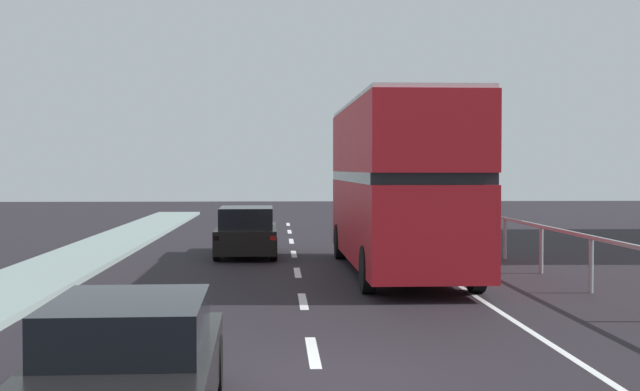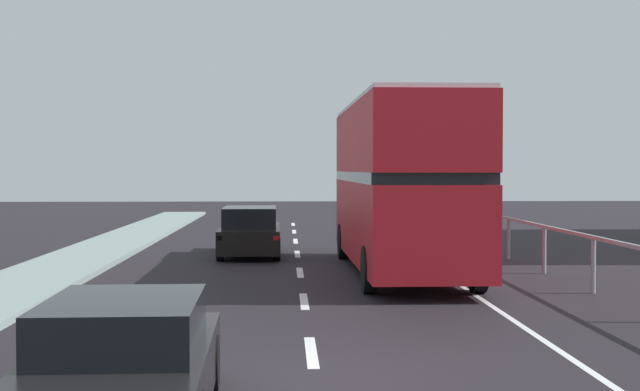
% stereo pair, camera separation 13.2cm
% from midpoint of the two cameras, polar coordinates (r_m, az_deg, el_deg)
% --- Properties ---
extents(ground_plane, '(75.58, 120.00, 0.10)m').
position_cam_midpoint_polar(ground_plane, '(11.25, 0.02, -11.89)').
color(ground_plane, black).
extents(lane_paint_markings, '(3.68, 46.00, 0.01)m').
position_cam_midpoint_polar(lane_paint_markings, '(20.19, 5.22, -5.67)').
color(lane_paint_markings, silver).
rests_on(lane_paint_markings, ground).
extents(bridge_side_railing, '(0.10, 42.00, 1.21)m').
position_cam_midpoint_polar(bridge_side_railing, '(21.02, 15.76, -2.79)').
color(bridge_side_railing, '#8B989D').
rests_on(bridge_side_railing, ground).
extents(double_decker_bus_red, '(2.65, 10.19, 4.25)m').
position_cam_midpoint_polar(double_decker_bus_red, '(22.03, 5.37, 0.87)').
color(double_decker_bus_red, '#B3171F').
rests_on(double_decker_bus_red, ground).
extents(hatchback_car_near, '(1.82, 4.06, 1.30)m').
position_cam_midpoint_polar(hatchback_car_near, '(9.37, -11.97, -10.44)').
color(hatchback_car_near, black).
rests_on(hatchback_car_near, ground).
extents(sedan_car_ahead, '(1.85, 4.60, 1.46)m').
position_cam_midpoint_polar(sedan_car_ahead, '(26.70, -4.37, -2.37)').
color(sedan_car_ahead, black).
rests_on(sedan_car_ahead, ground).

